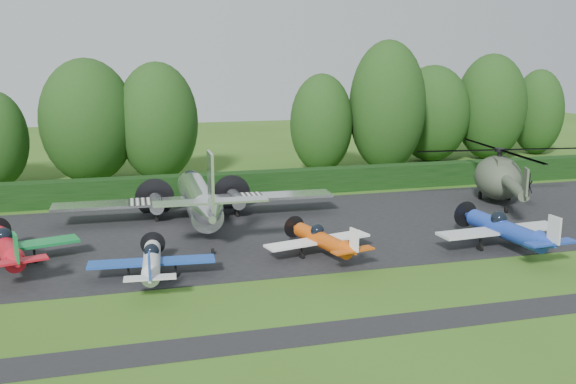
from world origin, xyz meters
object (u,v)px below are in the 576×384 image
object	(u,v)px
transport_plane	(199,199)
light_plane_red	(6,247)
light_plane_white	(152,261)
light_plane_blue	(505,229)
sign_board	(498,169)
light_plane_orange	(322,240)
helicopter	(499,174)

from	to	relation	value
transport_plane	light_plane_red	xyz separation A→B (m)	(-11.36, -6.82, -0.50)
light_plane_white	light_plane_blue	xyz separation A→B (m)	(20.66, -0.16, 0.24)
light_plane_red	light_plane_white	distance (m)	8.45
light_plane_white	transport_plane	bearing A→B (deg)	65.51
light_plane_red	sign_board	size ratio (longest dim) A/B	2.45
light_plane_white	light_plane_orange	xyz separation A→B (m)	(9.72, 1.43, 0.01)
light_plane_red	helicopter	world-z (taller)	helicopter
light_plane_red	sign_board	world-z (taller)	light_plane_red
helicopter	sign_board	distance (m)	8.56
transport_plane	light_plane_red	size ratio (longest dim) A/B	2.38
light_plane_orange	sign_board	distance (m)	27.82
sign_board	transport_plane	bearing A→B (deg)	-172.51
light_plane_red	light_plane_blue	distance (m)	28.43
light_plane_white	sign_board	xyz separation A→B (m)	(32.02, 18.07, 0.23)
light_plane_orange	light_plane_blue	bearing A→B (deg)	5.21
light_plane_orange	light_plane_white	bearing A→B (deg)	-158.12
light_plane_orange	transport_plane	bearing A→B (deg)	135.59
light_plane_blue	transport_plane	bearing A→B (deg)	151.15
light_plane_orange	helicopter	size ratio (longest dim) A/B	0.44
light_plane_red	sign_board	xyz separation A→B (m)	(39.49, 14.14, 0.03)
helicopter	sign_board	size ratio (longest dim) A/B	4.70
transport_plane	light_plane_red	distance (m)	13.26
light_plane_white	light_plane_orange	size ratio (longest dim) A/B	0.99
light_plane_red	light_plane_blue	xyz separation A→B (m)	(28.13, -4.09, 0.04)
helicopter	light_plane_orange	bearing A→B (deg)	-173.64
light_plane_white	helicopter	distance (m)	29.52
light_plane_red	helicopter	distance (m)	35.58
light_plane_white	light_plane_blue	distance (m)	20.66
light_plane_red	light_plane_white	xyz separation A→B (m)	(7.48, -3.93, -0.21)
transport_plane	light_plane_white	xyz separation A→B (m)	(-3.88, -10.75, -0.70)
light_plane_blue	sign_board	distance (m)	21.48
light_plane_white	light_plane_orange	distance (m)	9.83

